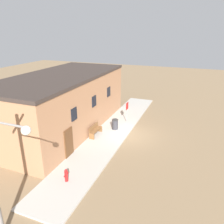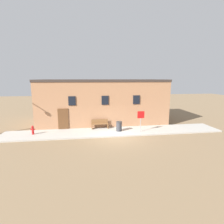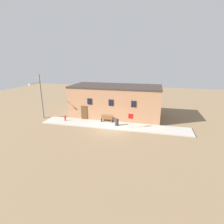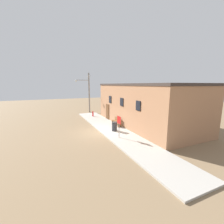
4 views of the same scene
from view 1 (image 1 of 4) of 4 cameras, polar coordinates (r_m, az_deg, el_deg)
The scene contains 7 objects.
ground_plane at distance 19.16m, azimuth 4.31°, elevation -5.96°, with size 80.00×80.00×0.00m, color #846B4C.
sidewalk at distance 19.55m, azimuth 0.23°, elevation -5.13°, with size 20.76×2.91×0.12m.
brick_building at distance 20.06m, azimuth -12.77°, elevation 2.54°, with size 14.08×6.34×5.00m.
fire_hydrant at distance 13.63m, azimuth -11.87°, elevation -15.86°, with size 0.41×0.20×0.82m.
stop_sign at distance 20.99m, azimuth 3.95°, elevation 0.92°, with size 0.67×0.06×1.97m.
bench at distance 18.65m, azimuth -4.42°, elevation -4.72°, with size 1.67×0.44×0.92m.
trash_bin at distance 19.71m, azimuth 0.79°, elevation -3.21°, with size 0.57×0.57×0.93m.
Camera 1 is at (-16.45, -4.89, 8.51)m, focal length 35.00 mm.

